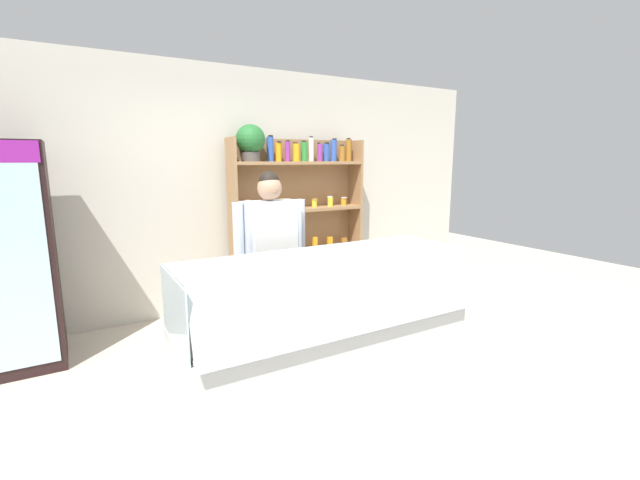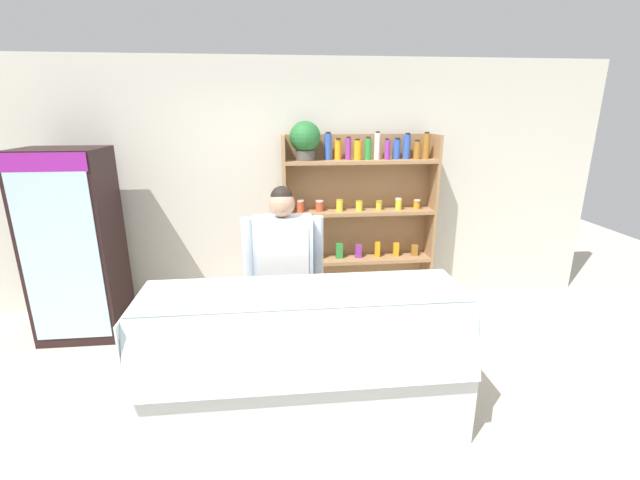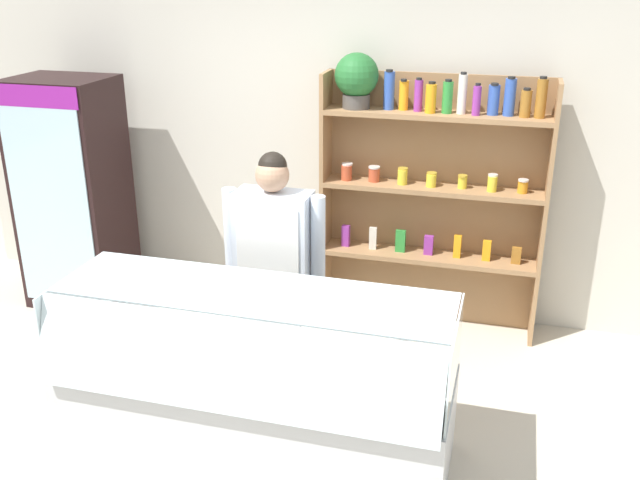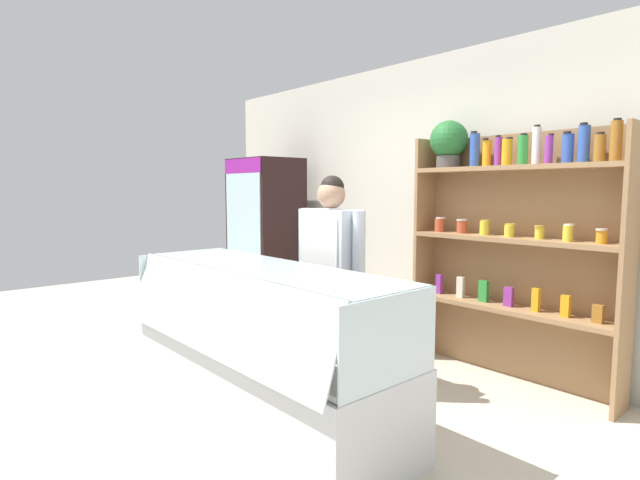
{
  "view_description": "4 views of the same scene",
  "coord_description": "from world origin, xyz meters",
  "px_view_note": "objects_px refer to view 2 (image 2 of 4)",
  "views": [
    {
      "loc": [
        -1.7,
        -2.68,
        1.69
      ],
      "look_at": [
        0.14,
        0.43,
        1.01
      ],
      "focal_mm": 24.0,
      "sensor_mm": 36.0,
      "label": 1
    },
    {
      "loc": [
        -0.28,
        -2.68,
        2.18
      ],
      "look_at": [
        0.07,
        0.52,
        1.19
      ],
      "focal_mm": 24.0,
      "sensor_mm": 36.0,
      "label": 2
    },
    {
      "loc": [
        1.16,
        -3.26,
        2.68
      ],
      "look_at": [
        0.17,
        0.31,
        1.21
      ],
      "focal_mm": 40.0,
      "sensor_mm": 36.0,
      "label": 3
    },
    {
      "loc": [
        2.5,
        -1.85,
        1.5
      ],
      "look_at": [
        -0.21,
        0.54,
        1.13
      ],
      "focal_mm": 28.0,
      "sensor_mm": 36.0,
      "label": 4
    }
  ],
  "objects_px": {
    "shelving_unit": "(350,202)",
    "shop_clerk": "(283,265)",
    "deli_display_case": "(304,383)",
    "drinks_fridge": "(75,246)"
  },
  "relations": [
    {
      "from": "drinks_fridge",
      "to": "deli_display_case",
      "type": "distance_m",
      "value": 2.66
    },
    {
      "from": "drinks_fridge",
      "to": "shop_clerk",
      "type": "xyz_separation_m",
      "value": [
        1.98,
        -0.8,
        0.03
      ]
    },
    {
      "from": "shelving_unit",
      "to": "shop_clerk",
      "type": "height_order",
      "value": "shelving_unit"
    },
    {
      "from": "shelving_unit",
      "to": "deli_display_case",
      "type": "height_order",
      "value": "shelving_unit"
    },
    {
      "from": "shop_clerk",
      "to": "deli_display_case",
      "type": "bearing_deg",
      "value": -81.27
    },
    {
      "from": "drinks_fridge",
      "to": "shelving_unit",
      "type": "bearing_deg",
      "value": 6.94
    },
    {
      "from": "deli_display_case",
      "to": "shop_clerk",
      "type": "bearing_deg",
      "value": 98.73
    },
    {
      "from": "deli_display_case",
      "to": "drinks_fridge",
      "type": "bearing_deg",
      "value": 143.9
    },
    {
      "from": "shelving_unit",
      "to": "shop_clerk",
      "type": "relative_size",
      "value": 1.29
    },
    {
      "from": "deli_display_case",
      "to": "shop_clerk",
      "type": "height_order",
      "value": "shop_clerk"
    }
  ]
}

